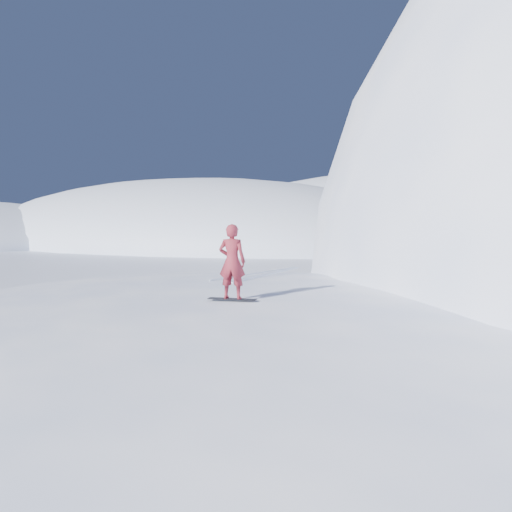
{
  "coord_description": "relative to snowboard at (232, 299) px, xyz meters",
  "views": [
    {
      "loc": [
        9.24,
        -8.61,
        4.4
      ],
      "look_at": [
        1.2,
        1.26,
        3.5
      ],
      "focal_mm": 32.0,
      "sensor_mm": 36.0,
      "label": 1
    }
  ],
  "objects": [
    {
      "name": "far_ridge_a",
      "position": [
        -71.2,
        59.74,
        -2.41
      ],
      "size": [
        120.0,
        70.0,
        28.0
      ],
      "primitive_type": "ellipsoid",
      "color": "white",
      "rests_on": "ground"
    },
    {
      "name": "vapor_plume",
      "position": [
        -63.75,
        47.11,
        -2.41
      ],
      "size": [
        10.09,
        8.07,
        7.06
      ],
      "primitive_type": "ellipsoid",
      "color": "white",
      "rests_on": "ground"
    },
    {
      "name": "ground",
      "position": [
        -1.2,
        -0.26,
        -2.41
      ],
      "size": [
        400.0,
        400.0,
        0.0
      ],
      "primitive_type": "plane",
      "color": "white",
      "rests_on": "ground"
    },
    {
      "name": "near_ridge",
      "position": [
        -0.2,
        2.74,
        -2.41
      ],
      "size": [
        36.0,
        28.0,
        4.8
      ],
      "primitive_type": "ellipsoid",
      "color": "white",
      "rests_on": "ground"
    },
    {
      "name": "board_tracks",
      "position": [
        -3.19,
        5.48,
        0.01
      ],
      "size": [
        1.5,
        5.99,
        0.04
      ],
      "color": "silver",
      "rests_on": "ground"
    },
    {
      "name": "snowboarder",
      "position": [
        0.0,
        0.0,
        1.0
      ],
      "size": [
        0.86,
        0.74,
        1.98
      ],
      "primitive_type": "imported",
      "rotation": [
        0.0,
        0.0,
        3.59
      ],
      "color": "maroon",
      "rests_on": "snowboard"
    },
    {
      "name": "wind_bumps",
      "position": [
        -1.75,
        1.85,
        -2.41
      ],
      "size": [
        16.0,
        14.4,
        1.0
      ],
      "color": "white",
      "rests_on": "ground"
    },
    {
      "name": "far_ridge_c",
      "position": [
        -41.2,
        109.74,
        -2.41
      ],
      "size": [
        140.0,
        90.0,
        36.0
      ],
      "primitive_type": "ellipsoid",
      "color": "white",
      "rests_on": "ground"
    },
    {
      "name": "snowboard",
      "position": [
        0.0,
        0.0,
        0.0
      ],
      "size": [
        1.28,
        0.79,
        0.02
      ],
      "primitive_type": "cube",
      "rotation": [
        0.0,
        0.0,
        0.45
      ],
      "color": "black",
      "rests_on": "near_ridge"
    }
  ]
}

